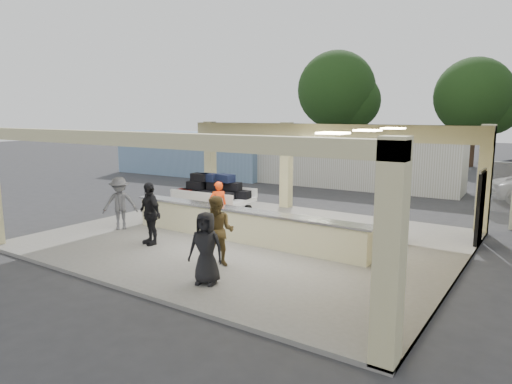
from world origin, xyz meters
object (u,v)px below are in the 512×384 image
Objects in this scene: passenger_d at (206,248)px; passenger_a at (218,231)px; drum_fan at (394,225)px; baggage_handler at (218,205)px; passenger_c at (120,203)px; baggage_counter at (241,225)px; luggage_cart at (213,193)px; container_white at (339,161)px; passenger_b at (150,213)px; container_blue at (192,154)px.

passenger_a is at bearing 98.87° from passenger_d.
drum_fan is at bearing 37.56° from passenger_a.
baggage_handler is 0.90× the size of passenger_a.
passenger_a reaches higher than baggage_handler.
baggage_counter is at bearing -33.14° from passenger_c.
luggage_cart is 10.09m from container_white.
passenger_b is 2.25m from passenger_c.
baggage_handler is 5.00m from passenger_d.
passenger_a is at bearing 7.13° from passenger_b.
passenger_b is 0.15× the size of container_white.
drum_fan is at bearing -60.95° from container_white.
container_white reaches higher than passenger_a.
passenger_c is (-2.14, 0.69, -0.05)m from passenger_b.
passenger_b is at bearing -139.31° from baggage_counter.
passenger_b is at bearing -81.91° from luggage_cart.
baggage_handler is 3.24m from passenger_c.
passenger_c is at bearing -16.21° from baggage_handler.
drum_fan is 5.59m from baggage_handler.
drum_fan is at bearing -1.52° from luggage_cart.
baggage_counter is 3.61m from luggage_cart.
passenger_b is 0.17× the size of container_blue.
container_blue is (-15.80, 8.78, 0.76)m from drum_fan.
passenger_b is 1.12× the size of passenger_d.
drum_fan is 0.56× the size of passenger_c.
baggage_handler is at bearing -49.86° from luggage_cart.
container_blue is at bearing 115.15° from passenger_d.
drum_fan is 18.09m from container_blue.
drum_fan is at bearing -23.62° from passenger_c.
baggage_handler is 0.92× the size of passenger_c.
luggage_cart is 1.79× the size of baggage_handler.
baggage_handler is (-1.50, 0.80, 0.31)m from baggage_counter.
container_white reaches higher than passenger_b.
passenger_c is at bearing -100.91° from container_white.
passenger_c is 14.55m from container_blue.
container_blue is at bearing -176.67° from container_white.
container_blue is (-12.81, 13.37, 0.40)m from passenger_a.
passenger_b is (0.82, -3.92, 0.02)m from luggage_cart.
passenger_c is at bearing 140.62° from passenger_d.
container_blue is at bearing 136.85° from baggage_counter.
luggage_cart is 1.55× the size of passenger_b.
luggage_cart is at bearing -97.08° from baggage_handler.
passenger_d is (5.55, -2.23, -0.05)m from passenger_c.
luggage_cart reaches higher than baggage_handler.
container_blue reaches higher than container_white.
luggage_cart is 6.68m from drum_fan.
baggage_handler is at bearing 151.97° from baggage_counter.
baggage_counter is 5.00× the size of passenger_d.
passenger_a reaches higher than luggage_cart.
baggage_counter is 0.65× the size of container_white.
container_white is (-0.23, 13.99, 0.35)m from passenger_b.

